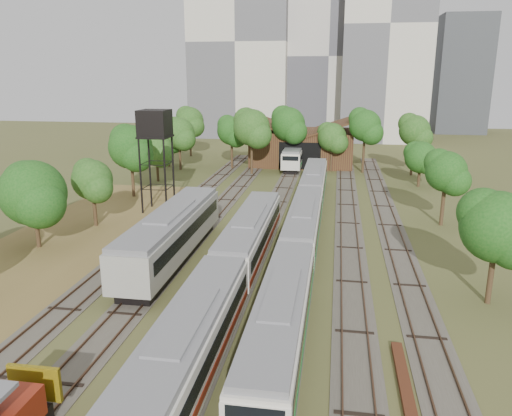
# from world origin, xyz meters

# --- Properties ---
(ground) EXTENTS (240.00, 240.00, 0.00)m
(ground) POSITION_xyz_m (0.00, 0.00, 0.00)
(ground) COLOR #475123
(ground) RESTS_ON ground
(dry_grass_patch) EXTENTS (14.00, 60.00, 0.04)m
(dry_grass_patch) POSITION_xyz_m (-18.00, 8.00, 0.02)
(dry_grass_patch) COLOR brown
(dry_grass_patch) RESTS_ON ground
(tracks) EXTENTS (24.60, 80.00, 0.19)m
(tracks) POSITION_xyz_m (-0.67, 25.00, 0.04)
(tracks) COLOR #4C473D
(tracks) RESTS_ON ground
(railcar_red_set) EXTENTS (2.85, 34.58, 3.52)m
(railcar_red_set) POSITION_xyz_m (-2.00, 5.40, 1.86)
(railcar_red_set) COLOR black
(railcar_red_set) RESTS_ON ground
(railcar_green_set) EXTENTS (2.69, 52.08, 3.32)m
(railcar_green_set) POSITION_xyz_m (2.00, 18.16, 1.76)
(railcar_green_set) COLOR black
(railcar_green_set) RESTS_ON ground
(railcar_rear) EXTENTS (2.80, 16.08, 3.46)m
(railcar_rear) POSITION_xyz_m (-2.00, 55.94, 1.83)
(railcar_rear) COLOR black
(railcar_rear) RESTS_ON ground
(old_grey_coach) EXTENTS (3.23, 18.00, 4.00)m
(old_grey_coach) POSITION_xyz_m (-8.00, 12.65, 2.18)
(old_grey_coach) COLOR black
(old_grey_coach) RESTS_ON ground
(water_tower) EXTENTS (3.12, 3.12, 10.79)m
(water_tower) POSITION_xyz_m (-14.25, 26.70, 9.09)
(water_tower) COLOR black
(water_tower) RESTS_ON ground
(rail_pile_far) EXTENTS (0.55, 8.87, 0.29)m
(rail_pile_far) POSITION_xyz_m (8.20, -2.41, 0.14)
(rail_pile_far) COLOR #562A18
(rail_pile_far) RESTS_ON ground
(maintenance_shed) EXTENTS (16.45, 11.55, 7.58)m
(maintenance_shed) POSITION_xyz_m (-1.00, 57.98, 2.91)
(maintenance_shed) COLOR #3C1F15
(maintenance_shed) RESTS_ON ground
(tree_band_left) EXTENTS (8.09, 76.70, 8.71)m
(tree_band_left) POSITION_xyz_m (-20.68, 27.19, 5.24)
(tree_band_left) COLOR #382616
(tree_band_left) RESTS_ON ground
(tree_band_far) EXTENTS (39.22, 9.90, 9.51)m
(tree_band_far) POSITION_xyz_m (-2.81, 51.15, 6.34)
(tree_band_far) COLOR #382616
(tree_band_far) RESTS_ON ground
(tree_band_right) EXTENTS (5.05, 39.35, 7.45)m
(tree_band_right) POSITION_xyz_m (14.95, 24.15, 4.80)
(tree_band_right) COLOR #382616
(tree_band_right) RESTS_ON ground
(tower_left) EXTENTS (22.00, 16.00, 42.00)m
(tower_left) POSITION_xyz_m (-18.00, 95.00, 21.00)
(tower_left) COLOR beige
(tower_left) RESTS_ON ground
(tower_centre) EXTENTS (20.00, 18.00, 36.00)m
(tower_centre) POSITION_xyz_m (2.00, 100.00, 18.00)
(tower_centre) COLOR beige
(tower_centre) RESTS_ON ground
(tower_right) EXTENTS (18.00, 16.00, 48.00)m
(tower_right) POSITION_xyz_m (14.00, 92.00, 24.00)
(tower_right) COLOR beige
(tower_right) RESTS_ON ground
(tower_far_right) EXTENTS (12.00, 12.00, 28.00)m
(tower_far_right) POSITION_xyz_m (34.00, 110.00, 14.00)
(tower_far_right) COLOR #3A3D41
(tower_far_right) RESTS_ON ground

